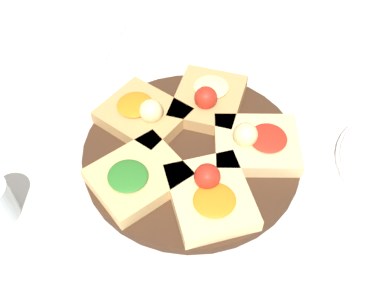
% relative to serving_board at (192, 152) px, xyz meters
% --- Properties ---
extents(ground_plane, '(3.00, 3.00, 0.00)m').
position_rel_serving_board_xyz_m(ground_plane, '(0.00, 0.00, -0.01)').
color(ground_plane, silver).
extents(serving_board, '(0.38, 0.38, 0.02)m').
position_rel_serving_board_xyz_m(serving_board, '(0.00, 0.00, 0.00)').
color(serving_board, '#422819').
rests_on(serving_board, ground_plane).
extents(focaccia_slice_0, '(0.17, 0.18, 0.06)m').
position_rel_serving_board_xyz_m(focaccia_slice_0, '(-0.04, 0.10, 0.03)').
color(focaccia_slice_0, '#E5C689').
rests_on(focaccia_slice_0, serving_board).
extents(focaccia_slice_1, '(0.16, 0.14, 0.06)m').
position_rel_serving_board_xyz_m(focaccia_slice_1, '(-0.11, -0.02, 0.03)').
color(focaccia_slice_1, tan).
rests_on(focaccia_slice_1, serving_board).
extents(focaccia_slice_2, '(0.15, 0.17, 0.06)m').
position_rel_serving_board_xyz_m(focaccia_slice_2, '(-0.02, -0.11, 0.03)').
color(focaccia_slice_2, tan).
rests_on(focaccia_slice_2, serving_board).
extents(focaccia_slice_3, '(0.18, 0.17, 0.04)m').
position_rel_serving_board_xyz_m(focaccia_slice_3, '(0.10, -0.05, 0.02)').
color(focaccia_slice_3, '#DBB775').
rests_on(focaccia_slice_3, serving_board).
extents(focaccia_slice_4, '(0.19, 0.18, 0.06)m').
position_rel_serving_board_xyz_m(focaccia_slice_4, '(0.08, 0.07, 0.03)').
color(focaccia_slice_4, '#E5C689').
rests_on(focaccia_slice_4, serving_board).
extents(napkin_stack, '(0.14, 0.13, 0.01)m').
position_rel_serving_board_xyz_m(napkin_stack, '(-0.21, -0.34, -0.00)').
color(napkin_stack, white).
rests_on(napkin_stack, ground_plane).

